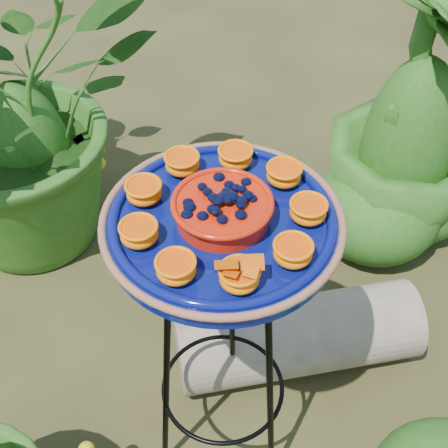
{
  "coord_description": "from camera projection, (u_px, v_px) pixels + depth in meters",
  "views": [
    {
      "loc": [
        -0.13,
        -0.86,
        1.58
      ],
      "look_at": [
        -0.05,
        -0.15,
        0.85
      ],
      "focal_mm": 50.0,
      "sensor_mm": 36.0,
      "label": 1
    }
  ],
  "objects": [
    {
      "name": "driftwood_log",
      "position": [
        297.0,
        336.0,
        1.75
      ],
      "size": [
        0.69,
        0.28,
        0.22
      ],
      "primitive_type": "cylinder",
      "rotation": [
        0.0,
        1.57,
        0.08
      ],
      "color": "tan",
      "rests_on": "ground"
    },
    {
      "name": "shrub_back_right",
      "position": [
        414.0,
        120.0,
        1.88
      ],
      "size": [
        0.61,
        0.61,
        0.91
      ],
      "primitive_type": "imported",
      "rotation": [
        0.0,
        0.0,
        1.79
      ],
      "color": "#205215",
      "rests_on": "ground"
    },
    {
      "name": "ground_plane",
      "position": [
        237.0,
        396.0,
        1.74
      ],
      "size": [
        20.0,
        20.0,
        0.0
      ],
      "primitive_type": "plane",
      "color": "#322616",
      "rests_on": "ground"
    },
    {
      "name": "feeder_dish",
      "position": [
        222.0,
        220.0,
        1.06
      ],
      "size": [
        0.5,
        0.5,
        0.09
      ],
      "rotation": [
        0.0,
        0.0,
        -0.28
      ],
      "color": "#080F5D",
      "rests_on": "tripod_stand"
    },
    {
      "name": "shrub_back_left",
      "position": [
        12.0,
        103.0,
        1.85
      ],
      "size": [
        1.18,
        1.13,
        1.02
      ],
      "primitive_type": "imported",
      "rotation": [
        0.0,
        0.0,
        0.49
      ],
      "color": "#205215",
      "rests_on": "ground"
    },
    {
      "name": "tripod_stand",
      "position": [
        223.0,
        336.0,
        1.31
      ],
      "size": [
        0.35,
        0.35,
        0.79
      ],
      "rotation": [
        0.0,
        0.0,
        -0.28
      ],
      "color": "black",
      "rests_on": "ground"
    }
  ]
}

